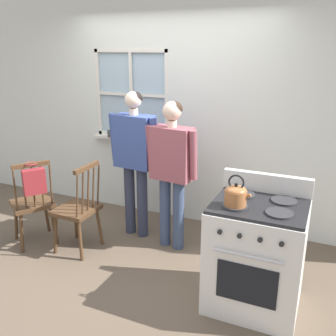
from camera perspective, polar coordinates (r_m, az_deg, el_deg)
The scene contains 10 objects.
ground_plane at distance 3.87m, azimuth -7.75°, elevation -15.02°, with size 16.00×16.00×0.00m, color brown.
wall_back at distance 4.55m, azimuth 1.09°, elevation 8.35°, with size 6.40×0.16×2.70m.
chair_by_window at distance 4.37m, azimuth -19.90°, elevation -5.26°, with size 0.57×0.57×0.98m.
chair_near_wall at distance 4.08m, azimuth -13.55°, elevation -6.30°, with size 0.41×0.42×0.98m.
person_elderly_left at distance 4.14m, azimuth -5.10°, elevation 2.46°, with size 0.61×0.25×1.66m.
person_teen_center at distance 3.86m, azimuth 0.60°, elevation 0.86°, with size 0.59×0.26×1.60m.
stove at distance 3.24m, azimuth 13.23°, elevation -12.71°, with size 0.74×0.68×1.08m.
kettle at distance 2.91m, azimuth 10.28°, elevation -4.02°, with size 0.21×0.17×0.25m.
potted_plant at distance 4.91m, azimuth -8.40°, elevation 5.51°, with size 0.14×0.14×0.24m.
handbag at distance 4.03m, azimuth -19.73°, elevation -1.86°, with size 0.25×0.25×0.31m.
Camera 1 is at (1.77, -2.74, 2.09)m, focal length 40.00 mm.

